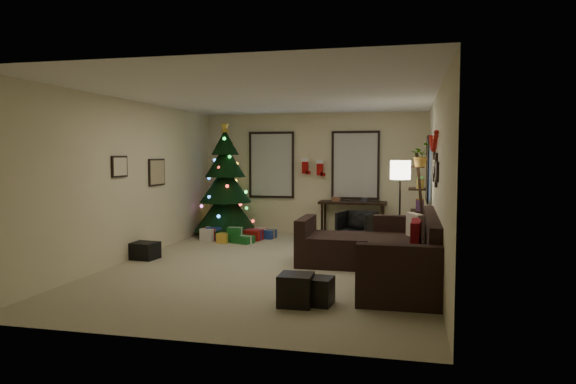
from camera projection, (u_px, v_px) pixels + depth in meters
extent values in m
plane|color=tan|center=(274.00, 266.00, 8.43)|extent=(7.00, 7.00, 0.00)
plane|color=white|center=(273.00, 96.00, 8.24)|extent=(7.00, 7.00, 0.00)
plane|color=beige|center=(313.00, 174.00, 11.74)|extent=(5.00, 0.00, 5.00)
plane|color=beige|center=(179.00, 201.00, 4.93)|extent=(5.00, 0.00, 5.00)
plane|color=beige|center=(131.00, 180.00, 8.90)|extent=(0.00, 7.00, 7.00)
plane|color=beige|center=(436.00, 184.00, 7.77)|extent=(0.00, 7.00, 7.00)
cube|color=#728CB2|center=(272.00, 165.00, 11.91)|extent=(0.94, 0.02, 1.35)
cube|color=beige|center=(272.00, 165.00, 11.91)|extent=(0.94, 0.03, 1.35)
cube|color=#728CB2|center=(355.00, 165.00, 11.48)|extent=(0.94, 0.02, 1.35)
cube|color=beige|center=(355.00, 165.00, 11.48)|extent=(0.94, 0.03, 1.35)
cube|color=#728CB2|center=(429.00, 169.00, 10.24)|extent=(0.05, 0.27, 1.17)
cube|color=beige|center=(429.00, 169.00, 10.24)|extent=(0.05, 0.45, 1.17)
cylinder|color=black|center=(226.00, 229.00, 11.48)|extent=(0.10, 0.10, 0.30)
cone|color=black|center=(226.00, 209.00, 11.45)|extent=(1.36, 1.36, 0.95)
cone|color=black|center=(225.00, 184.00, 11.41)|extent=(1.12, 1.12, 0.80)
cone|color=black|center=(225.00, 161.00, 11.37)|extent=(0.88, 0.88, 0.70)
cone|color=black|center=(225.00, 142.00, 11.35)|extent=(0.60, 0.60, 0.55)
cylinder|color=maroon|center=(226.00, 235.00, 11.49)|extent=(1.10, 1.10, 0.04)
cube|color=maroon|center=(253.00, 235.00, 10.94)|extent=(0.35, 0.28, 0.22)
cube|color=#14591E|center=(235.00, 235.00, 10.72)|extent=(0.28, 0.25, 0.30)
cube|color=navy|center=(269.00, 234.00, 11.18)|extent=(0.25, 0.30, 0.18)
cube|color=silver|center=(208.00, 234.00, 10.90)|extent=(0.30, 0.22, 0.25)
cube|color=gold|center=(223.00, 238.00, 10.62)|extent=(0.22, 0.22, 0.20)
cube|color=maroon|center=(212.00, 231.00, 11.36)|extent=(0.26, 0.26, 0.28)
cube|color=#14591E|center=(243.00, 239.00, 10.58)|extent=(0.40, 0.30, 0.15)
cube|color=navy|center=(214.00, 233.00, 11.01)|extent=(0.32, 0.29, 0.28)
cube|color=silver|center=(259.00, 233.00, 11.32)|extent=(0.32, 0.28, 0.19)
cube|color=black|center=(402.00, 263.00, 7.47)|extent=(1.03, 2.74, 0.48)
cube|color=black|center=(433.00, 231.00, 7.34)|extent=(0.20, 2.74, 0.46)
cube|color=black|center=(401.00, 277.00, 6.03)|extent=(1.03, 0.20, 0.75)
cube|color=black|center=(404.00, 238.00, 8.89)|extent=(1.03, 0.20, 0.75)
cube|color=black|center=(340.00, 250.00, 8.53)|extent=(0.97, 1.03, 0.48)
cube|color=black|center=(306.00, 240.00, 8.65)|extent=(0.18, 1.03, 0.75)
cube|color=maroon|center=(416.00, 238.00, 7.24)|extent=(0.16, 0.45, 0.44)
cube|color=maroon|center=(416.00, 234.00, 7.59)|extent=(0.12, 0.42, 0.42)
cube|color=#C1B39D|center=(415.00, 228.00, 8.31)|extent=(0.29, 0.46, 0.45)
cube|color=black|center=(296.00, 290.00, 6.21)|extent=(0.40, 0.40, 0.37)
cube|color=black|center=(318.00, 291.00, 6.25)|extent=(0.38, 0.38, 0.33)
cube|color=black|center=(353.00, 203.00, 11.30)|extent=(1.44, 0.51, 0.05)
cylinder|color=black|center=(322.00, 221.00, 11.27)|extent=(0.05, 0.05, 0.72)
cylinder|color=black|center=(325.00, 219.00, 11.67)|extent=(0.05, 0.05, 0.72)
cylinder|color=black|center=(382.00, 223.00, 10.98)|extent=(0.05, 0.05, 0.72)
cylinder|color=black|center=(383.00, 220.00, 11.38)|extent=(0.05, 0.05, 0.72)
imported|color=black|center=(357.00, 227.00, 10.66)|extent=(0.76, 0.74, 0.64)
cube|color=black|center=(421.00, 204.00, 9.31)|extent=(0.05, 0.05, 1.82)
cube|color=black|center=(421.00, 202.00, 9.78)|extent=(0.05, 0.05, 1.82)
cube|color=black|center=(419.00, 233.00, 9.59)|extent=(0.30, 0.51, 0.03)
cube|color=black|center=(419.00, 211.00, 9.57)|extent=(0.30, 0.51, 0.03)
cube|color=black|center=(419.00, 189.00, 9.54)|extent=(0.30, 0.51, 0.03)
cube|color=black|center=(420.00, 167.00, 9.51)|extent=(0.30, 0.51, 0.03)
imported|color=#4C4C4C|center=(421.00, 151.00, 9.27)|extent=(0.65, 0.63, 0.55)
cylinder|color=black|center=(399.00, 254.00, 9.36)|extent=(0.29, 0.29, 0.03)
cylinder|color=black|center=(400.00, 214.00, 9.31)|extent=(0.03, 0.03, 1.41)
cylinder|color=white|center=(400.00, 170.00, 9.25)|extent=(0.35, 0.35, 0.33)
cube|color=black|center=(157.00, 172.00, 9.76)|extent=(0.04, 0.60, 0.50)
cube|color=tan|center=(157.00, 172.00, 9.76)|extent=(0.01, 0.54, 0.45)
cube|color=black|center=(119.00, 167.00, 8.50)|extent=(0.04, 0.45, 0.35)
cube|color=beige|center=(119.00, 167.00, 8.50)|extent=(0.01, 0.41, 0.31)
cube|color=black|center=(437.00, 172.00, 7.18)|extent=(0.03, 0.22, 0.28)
cube|color=black|center=(436.00, 161.00, 7.51)|extent=(0.03, 0.18, 0.22)
cube|color=black|center=(436.00, 181.00, 7.53)|extent=(0.03, 0.20, 0.16)
cube|color=black|center=(435.00, 168.00, 7.86)|extent=(0.03, 0.26, 0.20)
cube|color=black|center=(434.00, 174.00, 8.20)|extent=(0.03, 0.18, 0.24)
cube|color=black|center=(434.00, 155.00, 8.18)|extent=(0.03, 0.16, 0.16)
cube|color=#990F0C|center=(305.00, 167.00, 11.61)|extent=(0.14, 0.04, 0.30)
cube|color=white|center=(305.00, 160.00, 11.60)|extent=(0.16, 0.05, 0.08)
cube|color=#990F0C|center=(308.00, 173.00, 11.60)|extent=(0.10, 0.04, 0.08)
cube|color=#990F0C|center=(320.00, 169.00, 11.55)|extent=(0.14, 0.04, 0.30)
cube|color=white|center=(320.00, 162.00, 11.54)|extent=(0.16, 0.05, 0.08)
cube|color=#990F0C|center=(323.00, 175.00, 11.54)|extent=(0.10, 0.04, 0.08)
cube|color=black|center=(141.00, 250.00, 9.00)|extent=(0.61, 0.44, 0.29)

